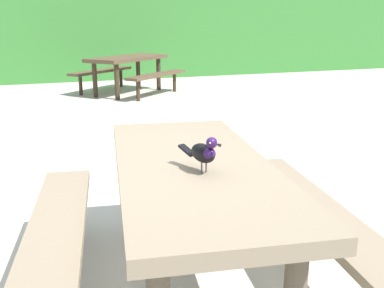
# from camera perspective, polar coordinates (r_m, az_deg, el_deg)

# --- Properties ---
(ground_plane) EXTENTS (60.00, 60.00, 0.00)m
(ground_plane) POSITION_cam_1_polar(r_m,az_deg,el_deg) (2.69, -4.02, -16.39)
(ground_plane) COLOR beige
(hedge_wall) EXTENTS (28.00, 2.34, 2.38)m
(hedge_wall) POSITION_cam_1_polar(r_m,az_deg,el_deg) (12.09, -17.63, 13.90)
(hedge_wall) COLOR #387A33
(hedge_wall) RESTS_ON ground
(picnic_table_foreground) EXTENTS (1.93, 1.95, 0.74)m
(picnic_table_foreground) POSITION_cam_1_polar(r_m,az_deg,el_deg) (2.29, 0.14, -6.67)
(picnic_table_foreground) COLOR #84725B
(picnic_table_foreground) RESTS_ON ground
(bird_grackle) EXTENTS (0.13, 0.28, 0.18)m
(bird_grackle) POSITION_cam_1_polar(r_m,az_deg,el_deg) (2.03, 1.63, -1.06)
(bird_grackle) COLOR black
(bird_grackle) RESTS_ON picnic_table_foreground
(picnic_table_mid_left) EXTENTS (2.39, 2.39, 0.74)m
(picnic_table_mid_left) POSITION_cam_1_polar(r_m,az_deg,el_deg) (9.03, -8.33, 10.03)
(picnic_table_mid_left) COLOR brown
(picnic_table_mid_left) RESTS_ON ground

